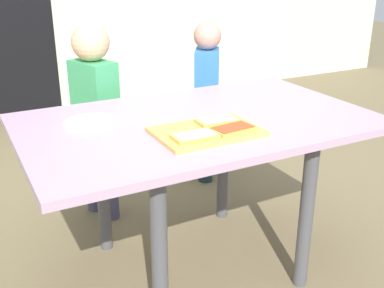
# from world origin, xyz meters

# --- Properties ---
(ground_plane) EXTENTS (16.00, 16.00, 0.00)m
(ground_plane) POSITION_xyz_m (0.00, 0.00, 0.00)
(ground_plane) COLOR #736446
(dining_table) EXTENTS (1.43, 0.88, 0.71)m
(dining_table) POSITION_xyz_m (0.00, 0.00, 0.63)
(dining_table) COLOR #B494B0
(dining_table) RESTS_ON ground
(cutting_board) EXTENTS (0.39, 0.27, 0.02)m
(cutting_board) POSITION_xyz_m (-0.06, -0.17, 0.72)
(cutting_board) COLOR tan
(cutting_board) RESTS_ON dining_table
(pizza_slice_far_right) EXTENTS (0.17, 0.10, 0.02)m
(pizza_slice_far_right) POSITION_xyz_m (0.02, -0.12, 0.74)
(pizza_slice_far_right) COLOR gold
(pizza_slice_far_right) RESTS_ON cutting_board
(pizza_slice_near_left) EXTENTS (0.16, 0.09, 0.02)m
(pizza_slice_near_left) POSITION_xyz_m (-0.14, -0.23, 0.74)
(pizza_slice_near_left) COLOR gold
(pizza_slice_near_left) RESTS_ON cutting_board
(pizza_slice_near_right) EXTENTS (0.17, 0.11, 0.02)m
(pizza_slice_near_right) POSITION_xyz_m (0.02, -0.23, 0.74)
(pizza_slice_near_right) COLOR gold
(pizza_slice_near_right) RESTS_ON cutting_board
(plate_white_left) EXTENTS (0.22, 0.22, 0.01)m
(plate_white_left) POSITION_xyz_m (-0.41, 0.14, 0.72)
(plate_white_left) COLOR white
(plate_white_left) RESTS_ON dining_table
(child_left) EXTENTS (0.21, 0.27, 1.04)m
(child_left) POSITION_xyz_m (-0.24, 0.67, 0.61)
(child_left) COLOR #474567
(child_left) RESTS_ON ground
(child_right) EXTENTS (0.24, 0.28, 0.99)m
(child_right) POSITION_xyz_m (0.50, 0.82, 0.56)
(child_right) COLOR #20323C
(child_right) RESTS_ON ground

